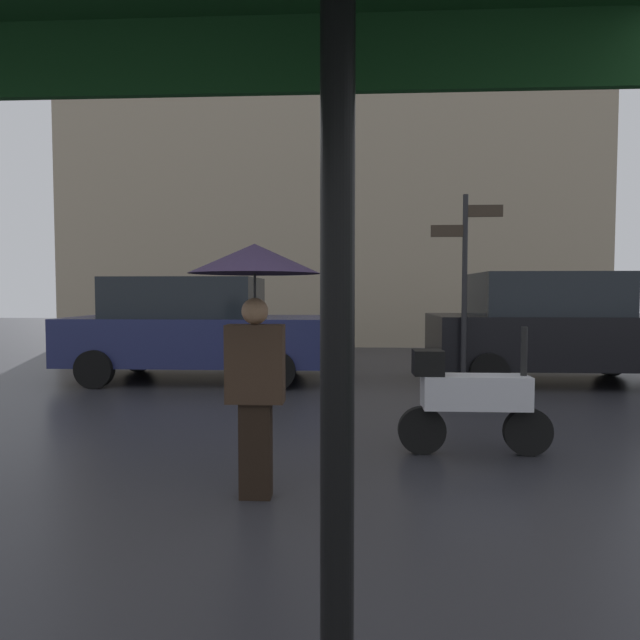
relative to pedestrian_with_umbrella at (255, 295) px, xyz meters
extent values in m
plane|color=#26262B|center=(0.13, -1.59, -1.54)|extent=(60.00, 60.00, 0.00)
cylinder|color=black|center=(0.66, -2.58, -0.33)|extent=(0.09, 0.09, 2.43)
cube|color=#19471E|center=(0.02, -2.24, 0.77)|extent=(3.23, 0.03, 0.24)
cube|color=black|center=(0.00, 0.00, -1.18)|extent=(0.24, 0.15, 0.73)
cube|color=#332319|center=(0.00, 0.00, -0.52)|extent=(0.43, 0.20, 0.59)
sphere|color=#936B4C|center=(0.00, 0.00, -0.12)|extent=(0.20, 0.20, 0.20)
cylinder|color=black|center=(0.00, 0.00, 0.01)|extent=(0.02, 0.02, 0.30)
cone|color=black|center=(0.00, 0.00, 0.27)|extent=(0.99, 0.99, 0.22)
cylinder|color=black|center=(2.42, 1.18, -1.31)|extent=(0.46, 0.09, 0.46)
cylinder|color=black|center=(1.41, 1.18, -1.31)|extent=(0.46, 0.09, 0.46)
cube|color=silver|center=(1.92, 1.18, -0.93)|extent=(1.01, 0.32, 0.32)
cube|color=black|center=(1.46, 1.18, -0.65)|extent=(0.28, 0.28, 0.24)
cylinder|color=black|center=(2.37, 1.18, -0.58)|extent=(0.06, 0.06, 0.55)
cube|color=#1E234C|center=(-1.93, 5.45, -0.82)|extent=(4.59, 1.89, 0.81)
cube|color=black|center=(-2.16, 5.45, -0.07)|extent=(2.52, 1.73, 0.70)
cylinder|color=black|center=(-0.44, 6.39, -1.23)|extent=(0.63, 0.18, 0.63)
cylinder|color=black|center=(-0.44, 4.50, -1.23)|extent=(0.63, 0.18, 0.63)
cylinder|color=black|center=(-3.42, 6.39, -1.23)|extent=(0.63, 0.18, 0.63)
cylinder|color=black|center=(-3.42, 4.50, -1.23)|extent=(0.63, 0.18, 0.63)
cube|color=black|center=(4.28, 5.41, -0.80)|extent=(4.20, 1.83, 0.87)
cube|color=black|center=(4.07, 5.41, -0.01)|extent=(2.31, 1.68, 0.72)
cylinder|color=black|center=(5.64, 6.32, -1.23)|extent=(0.62, 0.18, 0.62)
cylinder|color=black|center=(2.91, 6.32, -1.23)|extent=(0.62, 0.18, 0.62)
cylinder|color=black|center=(2.91, 4.50, -1.23)|extent=(0.62, 0.18, 0.62)
cylinder|color=black|center=(2.49, 4.36, -0.02)|extent=(0.08, 0.08, 3.05)
cube|color=#33281E|center=(2.77, 4.36, 1.26)|extent=(0.56, 0.04, 0.18)
cube|color=#33281E|center=(2.23, 4.36, 0.96)|extent=(0.52, 0.04, 0.18)
cube|color=gray|center=(0.13, 12.56, 5.29)|extent=(15.88, 2.55, 13.66)
camera|label=1|loc=(0.69, -3.98, 0.01)|focal=30.14mm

